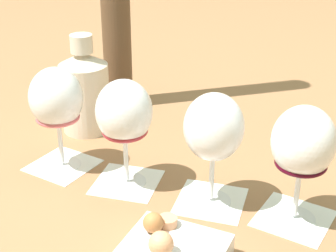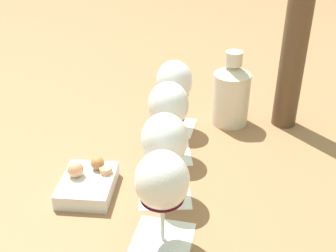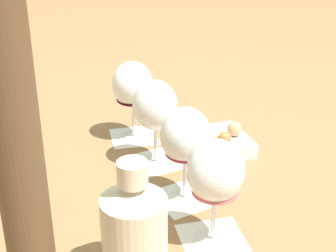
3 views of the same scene
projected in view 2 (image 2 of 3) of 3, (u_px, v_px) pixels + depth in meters
ground_plane at (168, 173)px, 0.96m from camera, size 8.00×8.00×0.00m
tasting_card_0 at (174, 126)px, 1.14m from camera, size 0.15×0.15×0.00m
tasting_card_1 at (168, 154)px, 1.02m from camera, size 0.14×0.14×0.00m
tasting_card_2 at (165, 193)px, 0.89m from camera, size 0.14×0.14×0.00m
tasting_card_3 at (163, 239)px, 0.77m from camera, size 0.15×0.15×0.00m
wine_glass_0 at (174, 83)px, 1.08m from camera, size 0.09×0.09×0.19m
wine_glass_1 at (168, 107)px, 0.96m from camera, size 0.09×0.09×0.19m
wine_glass_2 at (165, 143)px, 0.83m from camera, size 0.09×0.09×0.19m
wine_glass_3 at (162, 184)px, 0.71m from camera, size 0.09×0.09×0.19m
ceramic_vase at (231, 93)px, 1.12m from camera, size 0.10×0.10×0.20m
snack_dish at (88, 183)px, 0.89m from camera, size 0.17×0.17×0.07m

